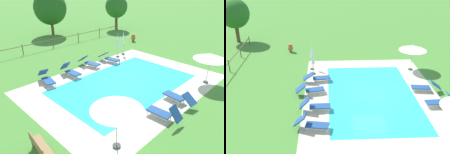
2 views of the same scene
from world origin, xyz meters
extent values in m
plane|color=#478433|center=(0.00, 0.00, 0.00)|extent=(160.00, 160.00, 0.00)
cube|color=beige|center=(0.00, 0.00, 0.00)|extent=(12.89, 9.28, 0.01)
cube|color=#2DB7C6|center=(0.00, 0.00, 0.01)|extent=(9.55, 5.93, 0.01)
cube|color=beige|center=(0.00, 3.09, 0.01)|extent=(10.03, 0.24, 0.01)
cube|color=beige|center=(0.00, -3.09, 0.01)|extent=(10.03, 0.24, 0.01)
cube|color=beige|center=(4.89, 0.00, 0.01)|extent=(0.24, 5.93, 0.01)
cube|color=beige|center=(-4.89, 0.00, 0.01)|extent=(0.24, 5.93, 0.01)
cube|color=navy|center=(0.41, 3.90, 0.32)|extent=(0.85, 1.39, 0.07)
cube|color=navy|center=(0.21, 4.87, 0.56)|extent=(0.73, 0.82, 0.55)
cube|color=silver|center=(0.41, 3.90, 0.26)|extent=(0.81, 1.36, 0.04)
cylinder|color=silver|center=(0.77, 3.41, 0.14)|extent=(0.04, 0.04, 0.28)
cylinder|color=silver|center=(0.27, 3.31, 0.14)|extent=(0.04, 0.04, 0.28)
cylinder|color=silver|center=(0.54, 4.49, 0.14)|extent=(0.04, 0.04, 0.28)
cylinder|color=silver|center=(0.05, 4.39, 0.14)|extent=(0.04, 0.04, 0.28)
cube|color=navy|center=(2.28, 3.46, 0.32)|extent=(0.77, 1.37, 0.07)
cube|color=navy|center=(2.15, 4.46, 0.52)|extent=(0.69, 0.83, 0.48)
cube|color=silver|center=(2.28, 3.46, 0.26)|extent=(0.73, 1.34, 0.04)
cylinder|color=silver|center=(2.61, 2.95, 0.14)|extent=(0.04, 0.04, 0.28)
cylinder|color=silver|center=(2.10, 2.88, 0.14)|extent=(0.04, 0.04, 0.28)
cylinder|color=silver|center=(2.46, 4.04, 0.14)|extent=(0.04, 0.04, 0.28)
cylinder|color=silver|center=(1.96, 3.97, 0.14)|extent=(0.04, 0.04, 0.28)
cube|color=navy|center=(-1.81, 3.52, 0.32)|extent=(0.64, 1.32, 0.07)
cube|color=navy|center=(-1.84, 4.46, 0.61)|extent=(0.62, 0.66, 0.65)
cube|color=silver|center=(-1.81, 3.52, 0.26)|extent=(0.61, 1.29, 0.04)
cylinder|color=silver|center=(-1.54, 2.97, 0.14)|extent=(0.04, 0.04, 0.28)
cylinder|color=silver|center=(-2.05, 2.96, 0.14)|extent=(0.04, 0.04, 0.28)
cylinder|color=silver|center=(-1.57, 4.07, 0.14)|extent=(0.04, 0.04, 0.28)
cylinder|color=silver|center=(-2.08, 4.06, 0.14)|extent=(0.04, 0.04, 0.28)
cube|color=navy|center=(-1.67, -3.89, 0.32)|extent=(0.65, 1.32, 0.07)
cube|color=navy|center=(-1.63, -4.80, 0.64)|extent=(0.62, 0.60, 0.70)
cube|color=silver|center=(-1.67, -3.89, 0.26)|extent=(0.62, 1.29, 0.04)
cylinder|color=silver|center=(-1.94, -3.34, 0.14)|extent=(0.04, 0.04, 0.28)
cylinder|color=silver|center=(-1.43, -3.33, 0.14)|extent=(0.04, 0.04, 0.28)
cylinder|color=silver|center=(-1.90, -4.45, 0.14)|extent=(0.04, 0.04, 0.28)
cylinder|color=silver|center=(-1.39, -4.43, 0.14)|extent=(0.04, 0.04, 0.28)
cube|color=navy|center=(-3.80, 3.63, 0.32)|extent=(0.81, 1.38, 0.07)
cube|color=navy|center=(-3.63, 4.58, 0.59)|extent=(0.71, 0.77, 0.61)
cube|color=silver|center=(-3.80, 3.63, 0.26)|extent=(0.78, 1.35, 0.04)
cylinder|color=silver|center=(-3.64, 3.04, 0.14)|extent=(0.04, 0.04, 0.28)
cylinder|color=silver|center=(-4.14, 3.13, 0.14)|extent=(0.04, 0.04, 0.28)
cylinder|color=silver|center=(-3.45, 4.13, 0.14)|extent=(0.04, 0.04, 0.28)
cylinder|color=silver|center=(-3.96, 4.22, 0.14)|extent=(0.04, 0.04, 0.28)
cube|color=navy|center=(0.41, -3.58, 0.32)|extent=(0.74, 1.36, 0.07)
cube|color=navy|center=(0.30, -4.57, 0.55)|extent=(0.68, 0.79, 0.53)
cube|color=silver|center=(0.41, -3.58, 0.26)|extent=(0.71, 1.33, 0.04)
cylinder|color=silver|center=(0.22, -3.00, 0.14)|extent=(0.04, 0.04, 0.28)
cylinder|color=silver|center=(0.72, -3.06, 0.14)|extent=(0.04, 0.04, 0.28)
cylinder|color=silver|center=(0.10, -4.10, 0.14)|extent=(0.04, 0.04, 0.28)
cylinder|color=silver|center=(0.60, -4.16, 0.14)|extent=(0.04, 0.04, 0.28)
cylinder|color=#383838|center=(4.16, -3.96, 0.04)|extent=(0.36, 0.36, 0.08)
cylinder|color=#B2B5B7|center=(4.16, -3.96, 1.06)|extent=(0.04, 0.04, 2.12)
cone|color=white|center=(4.16, -3.96, 1.94)|extent=(2.23, 2.23, 0.40)
sphere|color=white|center=(4.16, -3.96, 2.15)|extent=(0.06, 0.06, 0.06)
cylinder|color=#383838|center=(-4.82, -3.79, 0.04)|extent=(0.36, 0.36, 0.08)
cylinder|color=#B2B5B7|center=(-4.82, -3.79, 1.14)|extent=(0.04, 0.04, 2.27)
cone|color=white|center=(-4.82, -3.79, 2.11)|extent=(2.21, 2.21, 0.37)
sphere|color=white|center=(-4.82, -3.79, 2.30)|extent=(0.06, 0.06, 0.06)
cylinder|color=#383838|center=(3.69, 4.13, 0.04)|extent=(0.32, 0.32, 0.08)
cylinder|color=#B2B5B7|center=(3.69, 4.13, 0.46)|extent=(0.04, 0.04, 0.93)
cone|color=white|center=(3.69, 4.13, 1.57)|extent=(0.29, 0.29, 1.28)
sphere|color=white|center=(3.69, 4.13, 2.23)|extent=(0.05, 0.05, 0.05)
cylinder|color=#383838|center=(4.62, 4.28, 0.04)|extent=(0.32, 0.32, 0.08)
cylinder|color=#B2B5B7|center=(4.62, 4.28, 0.56)|extent=(0.04, 0.04, 1.12)
cone|color=white|center=(4.62, 4.28, 1.72)|extent=(0.23, 0.23, 1.21)
sphere|color=white|center=(4.62, 4.28, 2.35)|extent=(0.05, 0.05, 0.05)
cube|color=#937047|center=(-7.31, -1.87, 0.44)|extent=(0.60, 1.54, 0.06)
cube|color=#937047|center=(-7.50, -1.85, 0.67)|extent=(0.21, 1.50, 0.40)
cube|color=#937047|center=(-7.24, -1.24, 0.21)|extent=(0.40, 0.10, 0.41)
cylinder|color=#B7663D|center=(8.92, 6.56, 0.04)|extent=(0.28, 0.28, 0.08)
ellipsoid|color=#B7663D|center=(8.92, 6.56, 0.43)|extent=(0.50, 0.50, 0.70)
cylinder|color=#B7663D|center=(8.92, 6.56, 0.78)|extent=(0.38, 0.38, 0.06)
cylinder|color=brown|center=(-2.21, 11.01, 0.53)|extent=(0.08, 0.08, 1.05)
cylinder|color=brown|center=(1.08, 11.01, 0.53)|extent=(0.08, 0.08, 1.05)
cylinder|color=brown|center=(4.37, 11.01, 0.53)|extent=(0.08, 0.08, 1.05)
cylinder|color=brown|center=(7.66, 11.01, 0.53)|extent=(0.08, 0.08, 1.05)
cylinder|color=brown|center=(10.95, 11.01, 0.53)|extent=(0.08, 0.08, 1.05)
cube|color=brown|center=(-0.57, 11.01, 0.85)|extent=(23.03, 0.05, 0.05)
cylinder|color=brown|center=(12.35, 12.56, 0.97)|extent=(0.38, 0.38, 1.95)
ellipsoid|color=#286623|center=(12.35, 12.56, 3.12)|extent=(3.07, 3.07, 3.12)
cylinder|color=brown|center=(4.12, 16.10, 0.89)|extent=(0.35, 0.35, 1.78)
ellipsoid|color=#235B1E|center=(4.12, 16.10, 3.33)|extent=(4.00, 4.00, 4.14)
camera|label=1|loc=(-10.01, -8.63, 6.71)|focal=33.93mm
camera|label=2|loc=(-16.16, 3.04, 9.16)|focal=43.13mm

